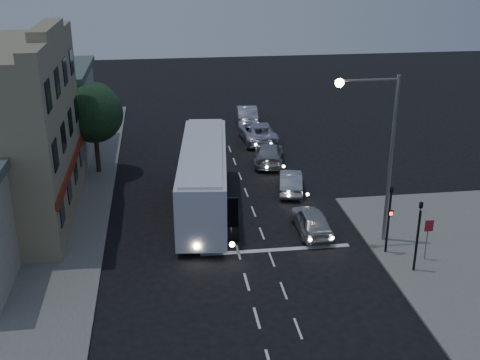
{
  "coord_description": "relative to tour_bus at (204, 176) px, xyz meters",
  "views": [
    {
      "loc": [
        -3.72,
        -25.73,
        15.13
      ],
      "look_at": [
        0.74,
        6.73,
        2.2
      ],
      "focal_mm": 45.0,
      "sensor_mm": 36.0,
      "label": 1
    }
  ],
  "objects": [
    {
      "name": "road_markings",
      "position": [
        2.59,
        -4.51,
        -2.12
      ],
      "size": [
        8.0,
        30.55,
        0.01
      ],
      "color": "silver",
      "rests_on": "ground"
    },
    {
      "name": "car_suv",
      "position": [
        5.67,
        -4.02,
        -1.41
      ],
      "size": [
        1.7,
        4.2,
        1.43
      ],
      "primitive_type": "imported",
      "rotation": [
        0.0,
        0.0,
        3.14
      ],
      "color": "silver",
      "rests_on": "ground"
    },
    {
      "name": "sidewalk_far",
      "position": [
        -11.7,
        0.18,
        -2.06
      ],
      "size": [
        12.0,
        50.0,
        0.12
      ],
      "primitive_type": "cube",
      "color": "slate",
      "rests_on": "ground"
    },
    {
      "name": "traffic_signal_side",
      "position": [
        9.6,
        -9.02,
        0.3
      ],
      "size": [
        0.18,
        0.15,
        4.1
      ],
      "color": "black",
      "rests_on": "sidewalk_near"
    },
    {
      "name": "car_sedan_a",
      "position": [
        5.8,
        1.99,
        -1.45
      ],
      "size": [
        2.2,
        4.3,
        1.35
      ],
      "primitive_type": "imported",
      "rotation": [
        0.0,
        0.0,
        2.95
      ],
      "color": "#B4B6BC",
      "rests_on": "ground"
    },
    {
      "name": "car_extra",
      "position": [
        5.32,
        18.31,
        -1.31
      ],
      "size": [
        2.1,
        5.04,
        1.62
      ],
      "primitive_type": "imported",
      "rotation": [
        0.0,
        0.0,
        3.06
      ],
      "color": "#AFB0B9",
      "rests_on": "ground"
    },
    {
      "name": "streetlight",
      "position": [
        8.65,
        -5.62,
        3.61
      ],
      "size": [
        3.32,
        0.44,
        9.0
      ],
      "color": "slate",
      "rests_on": "sidewalk_near"
    },
    {
      "name": "regulatory_sign",
      "position": [
        10.6,
        -8.06,
        -0.53
      ],
      "size": [
        0.45,
        0.12,
        2.2
      ],
      "color": "slate",
      "rests_on": "sidewalk_near"
    },
    {
      "name": "ground",
      "position": [
        1.3,
        -7.82,
        -2.12
      ],
      "size": [
        120.0,
        120.0,
        0.0
      ],
      "primitive_type": "plane",
      "color": "black"
    },
    {
      "name": "car_sedan_c",
      "position": [
        5.4,
        12.86,
        -1.34
      ],
      "size": [
        2.77,
        5.74,
        1.58
      ],
      "primitive_type": "imported",
      "rotation": [
        0.0,
        0.0,
        3.17
      ],
      "color": "silver",
      "rests_on": "ground"
    },
    {
      "name": "low_building_north",
      "position": [
        -12.2,
        12.18,
        1.27
      ],
      "size": [
        9.4,
        9.4,
        6.5
      ],
      "color": "gray",
      "rests_on": "sidewalk_far"
    },
    {
      "name": "traffic_signal_main",
      "position": [
        8.9,
        -7.04,
        0.3
      ],
      "size": [
        0.25,
        0.35,
        4.1
      ],
      "color": "black",
      "rests_on": "sidewalk_near"
    },
    {
      "name": "car_sedan_b",
      "position": [
        5.35,
        7.58,
        -1.4
      ],
      "size": [
        2.97,
        5.32,
        1.46
      ],
      "primitive_type": "imported",
      "rotation": [
        0.0,
        0.0,
        2.95
      ],
      "color": "#A4A7AC",
      "rests_on": "ground"
    },
    {
      "name": "tour_bus",
      "position": [
        0.0,
        0.0,
        0.0
      ],
      "size": [
        3.98,
        13.02,
        3.93
      ],
      "rotation": [
        0.0,
        0.0,
        -0.1
      ],
      "color": "white",
      "rests_on": "ground"
    },
    {
      "name": "street_tree",
      "position": [
        -6.9,
        7.2,
        2.37
      ],
      "size": [
        4.0,
        4.0,
        6.2
      ],
      "color": "black",
      "rests_on": "sidewalk_far"
    }
  ]
}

